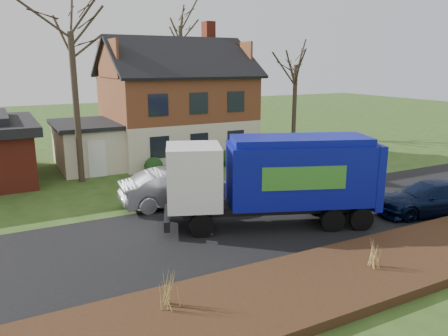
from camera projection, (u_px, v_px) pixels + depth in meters
name	position (u px, v px, depth m)	size (l,w,h in m)	color
ground	(260.00, 223.00, 17.87)	(120.00, 120.00, 0.00)	#2D4818
road	(260.00, 223.00, 17.86)	(80.00, 7.00, 0.02)	black
mulch_verge	(353.00, 274.00, 13.27)	(80.00, 3.50, 0.30)	black
main_house	(169.00, 99.00, 29.56)	(12.95, 8.95, 9.26)	beige
garbage_truck	(277.00, 175.00, 17.21)	(8.66, 5.15, 3.61)	black
silver_sedan	(178.00, 187.00, 19.97)	(1.80, 5.17, 1.70)	#98999F
navy_wagon	(431.00, 198.00, 18.86)	(2.00, 4.92, 1.43)	black
tree_front_west	(68.00, 7.00, 22.03)	(3.73, 3.73, 11.07)	#3B2F23
tree_front_east	(297.00, 49.00, 28.18)	(3.23, 3.23, 8.98)	#3B2F23
tree_back	(180.00, 11.00, 38.20)	(4.12, 4.12, 13.03)	#393022
grass_clump_west	(171.00, 288.00, 11.10)	(0.38, 0.31, 1.01)	#A78F49
grass_clump_mid	(376.00, 254.00, 13.28)	(0.32, 0.26, 0.88)	tan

